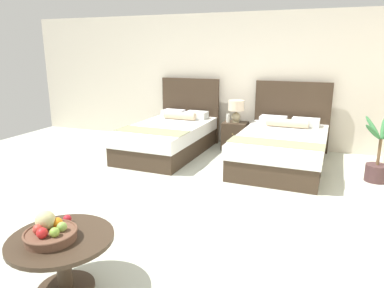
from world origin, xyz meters
name	(u,v)px	position (x,y,z in m)	size (l,w,h in m)	color
ground_plane	(181,200)	(0.00, 0.00, -0.01)	(9.70, 9.85, 0.02)	beige
wall_back	(240,80)	(0.00, 3.13, 1.30)	(9.70, 0.12, 2.60)	beige
bed_near_window	(169,136)	(-1.03, 1.94, 0.32)	(1.31, 2.26, 1.33)	#3A2C1F
bed_near_corner	(282,147)	(1.04, 1.94, 0.31)	(1.46, 2.27, 1.32)	#3A2C1F
nightstand	(235,136)	(0.07, 2.61, 0.27)	(0.46, 0.42, 0.54)	#3A2C1F
table_lamp	(236,108)	(0.07, 2.63, 0.81)	(0.30, 0.30, 0.42)	tan
vase	(228,118)	(-0.07, 2.57, 0.62)	(0.07, 0.07, 0.16)	silver
coffee_table	(62,251)	(-0.18, -1.99, 0.35)	(0.81, 0.81, 0.47)	#3A2C1F
fruit_bowl	(50,231)	(-0.23, -2.04, 0.54)	(0.40, 0.40, 0.21)	brown
loose_apple	(67,219)	(-0.29, -1.77, 0.50)	(0.07, 0.07, 0.07)	red
potted_palm	(377,164)	(2.45, 1.63, 0.27)	(0.52, 0.54, 0.96)	#462E2E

